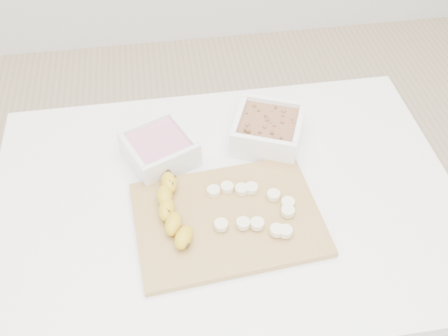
{
  "coord_description": "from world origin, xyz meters",
  "views": [
    {
      "loc": [
        -0.11,
        -0.66,
        1.58
      ],
      "look_at": [
        0.0,
        0.03,
        0.81
      ],
      "focal_mm": 40.0,
      "sensor_mm": 36.0,
      "label": 1
    }
  ],
  "objects": [
    {
      "name": "banana",
      "position": [
        -0.11,
        -0.04,
        0.78
      ],
      "size": [
        0.07,
        0.19,
        0.03
      ],
      "primitive_type": null,
      "rotation": [
        0.0,
        0.0,
        -0.08
      ],
      "color": "gold",
      "rests_on": "cutting_board"
    },
    {
      "name": "bowl_yogurt",
      "position": [
        -0.13,
        0.13,
        0.78
      ],
      "size": [
        0.18,
        0.18,
        0.07
      ],
      "color": "white",
      "rests_on": "table"
    },
    {
      "name": "table",
      "position": [
        0.0,
        0.0,
        0.65
      ],
      "size": [
        1.0,
        0.7,
        0.75
      ],
      "color": "white",
      "rests_on": "ground"
    },
    {
      "name": "cutting_board",
      "position": [
        -0.01,
        -0.06,
        0.76
      ],
      "size": [
        0.4,
        0.3,
        0.01
      ],
      "primitive_type": "cube",
      "rotation": [
        0.0,
        0.0,
        0.08
      ],
      "color": "#A8844B",
      "rests_on": "table"
    },
    {
      "name": "banana_slices",
      "position": [
        0.05,
        -0.06,
        0.77
      ],
      "size": [
        0.18,
        0.16,
        0.02
      ],
      "color": "#F3E8BB",
      "rests_on": "cutting_board"
    },
    {
      "name": "bowl_granola",
      "position": [
        0.12,
        0.16,
        0.79
      ],
      "size": [
        0.2,
        0.2,
        0.07
      ],
      "color": "white",
      "rests_on": "table"
    }
  ]
}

